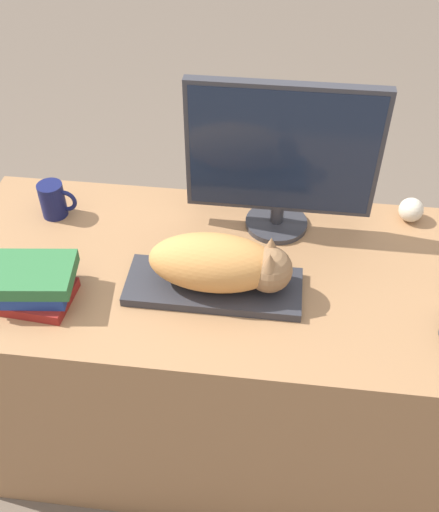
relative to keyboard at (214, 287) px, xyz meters
name	(u,v)px	position (x,y,z in m)	size (l,w,h in m)	color
desk	(222,360)	(0.01, 0.08, -0.40)	(1.45, 0.67, 0.77)	#9E7047
keyboard	(214,287)	(0.00, 0.00, 0.00)	(0.44, 0.16, 0.02)	#2D2D33
cat	(224,264)	(0.03, 0.00, 0.08)	(0.35, 0.15, 0.14)	#D18C47
monitor	(282,156)	(0.14, 0.27, 0.22)	(0.50, 0.17, 0.43)	#333338
coffee_mug	(54,200)	(-0.49, 0.25, 0.04)	(0.11, 0.07, 0.10)	#141947
baseball	(411,210)	(0.52, 0.35, 0.02)	(0.07, 0.07, 0.07)	beige
book_stack	(34,283)	(-0.43, -0.08, 0.04)	(0.22, 0.18, 0.10)	maroon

